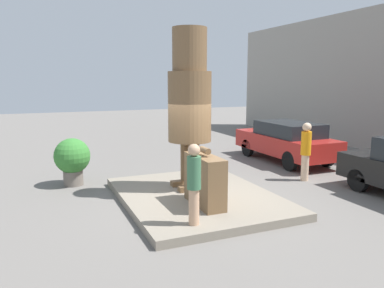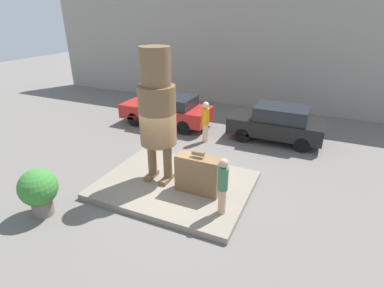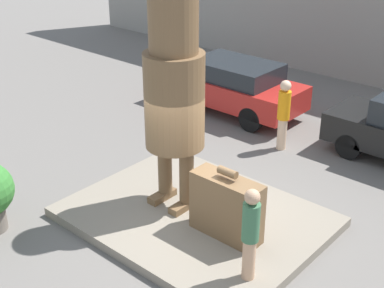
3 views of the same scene
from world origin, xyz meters
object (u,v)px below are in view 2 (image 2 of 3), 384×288
parked_car_black (277,123)px  worker_hivis (206,120)px  parked_car_red (167,109)px  giant_suitcase (198,174)px  statue_figure (157,107)px  planter_pot (39,190)px  tourist (223,184)px

parked_car_black → worker_hivis: 3.15m
parked_car_red → parked_car_black: parked_car_black is taller
parked_car_red → worker_hivis: worker_hivis is taller
giant_suitcase → statue_figure: bearing=171.2°
planter_pot → worker_hivis: bearing=71.3°
planter_pot → worker_hivis: worker_hivis is taller
worker_hivis → parked_car_black: bearing=26.1°
tourist → parked_car_red: (-4.98, 5.99, -0.28)m
statue_figure → parked_car_red: 5.93m
giant_suitcase → parked_car_black: (1.42, 5.48, 0.04)m
statue_figure → tourist: 3.09m
giant_suitcase → planter_pot: giant_suitcase is taller
parked_car_red → parked_car_black: bearing=-177.8°
tourist → giant_suitcase: bearing=145.1°
statue_figure → giant_suitcase: (1.46, -0.23, -1.89)m
giant_suitcase → parked_car_black: size_ratio=0.35×
parked_car_black → planter_pot: parked_car_black is taller
tourist → statue_figure: bearing=159.3°
giant_suitcase → tourist: bearing=-34.9°
planter_pot → worker_hivis: 7.11m
parked_car_red → planter_pot: 7.90m
statue_figure → parked_car_black: statue_figure is taller
planter_pot → parked_car_red: bearing=91.9°
giant_suitcase → planter_pot: 4.53m
statue_figure → parked_car_red: size_ratio=0.95×
giant_suitcase → tourist: 1.29m
statue_figure → worker_hivis: 4.22m
parked_car_red → parked_car_black: 5.38m
tourist → parked_car_black: tourist is taller
giant_suitcase → worker_hivis: size_ratio=0.76×
tourist → planter_pot: 5.09m
statue_figure → tourist: (2.49, -0.94, -1.57)m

